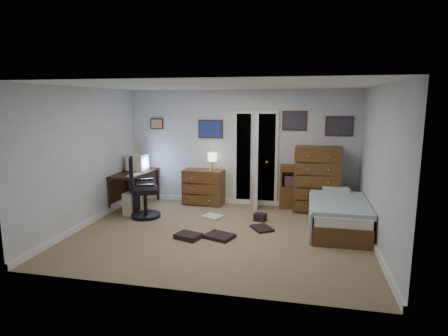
# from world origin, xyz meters

# --- Properties ---
(floor) EXTENTS (5.00, 4.00, 0.02)m
(floor) POSITION_xyz_m (0.00, 0.00, -0.01)
(floor) COLOR #84745B
(floor) RESTS_ON ground
(computer_desk) EXTENTS (0.68, 1.33, 0.75)m
(computer_desk) POSITION_xyz_m (-2.29, 1.35, 0.57)
(computer_desk) COLOR black
(computer_desk) RESTS_ON floor
(crt_monitor) EXTENTS (0.41, 0.38, 0.36)m
(crt_monitor) POSITION_xyz_m (-2.18, 1.49, 0.93)
(crt_monitor) COLOR beige
(crt_monitor) RESTS_ON computer_desk
(keyboard) EXTENTS (0.18, 0.41, 0.02)m
(keyboard) POSITION_xyz_m (-2.02, 0.99, 0.76)
(keyboard) COLOR beige
(keyboard) RESTS_ON computer_desk
(pc_tower) EXTENTS (0.23, 0.43, 0.45)m
(pc_tower) POSITION_xyz_m (-2.00, 0.79, 0.22)
(pc_tower) COLOR beige
(pc_tower) RESTS_ON floor
(office_chair) EXTENTS (0.76, 0.76, 1.19)m
(office_chair) POSITION_xyz_m (-1.69, 0.59, 0.46)
(office_chair) COLOR black
(office_chair) RESTS_ON floor
(media_stack) EXTENTS (0.16, 0.16, 0.80)m
(media_stack) POSITION_xyz_m (-2.32, 1.62, 0.40)
(media_stack) COLOR maroon
(media_stack) RESTS_ON floor
(low_dresser) EXTENTS (0.89, 0.49, 0.77)m
(low_dresser) POSITION_xyz_m (-0.77, 1.77, 0.39)
(low_dresser) COLOR brown
(low_dresser) RESTS_ON floor
(table_lamp) EXTENTS (0.20, 0.20, 0.38)m
(table_lamp) POSITION_xyz_m (-0.57, 1.77, 1.05)
(table_lamp) COLOR gold
(table_lamp) RESTS_ON low_dresser
(doorway) EXTENTS (0.96, 1.12, 2.05)m
(doorway) POSITION_xyz_m (0.35, 2.27, 1.00)
(doorway) COLOR black
(doorway) RESTS_ON floor
(tall_dresser) EXTENTS (0.94, 0.58, 1.34)m
(tall_dresser) POSITION_xyz_m (1.65, 1.75, 0.67)
(tall_dresser) COLOR brown
(tall_dresser) RESTS_ON floor
(headboard_bookcase) EXTENTS (1.05, 0.31, 0.93)m
(headboard_bookcase) POSITION_xyz_m (1.41, 1.86, 0.49)
(headboard_bookcase) COLOR brown
(headboard_bookcase) RESTS_ON floor
(bed) EXTENTS (0.98, 1.82, 0.60)m
(bed) POSITION_xyz_m (1.99, 0.66, 0.28)
(bed) COLOR brown
(bed) RESTS_ON floor
(wall_posters) EXTENTS (4.38, 0.04, 0.60)m
(wall_posters) POSITION_xyz_m (0.57, 1.98, 1.75)
(wall_posters) COLOR #331E11
(wall_posters) RESTS_ON floor
(floor_clutter) EXTENTS (1.62, 1.57, 0.14)m
(floor_clutter) POSITION_xyz_m (0.02, 0.18, 0.04)
(floor_clutter) COLOR black
(floor_clutter) RESTS_ON floor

